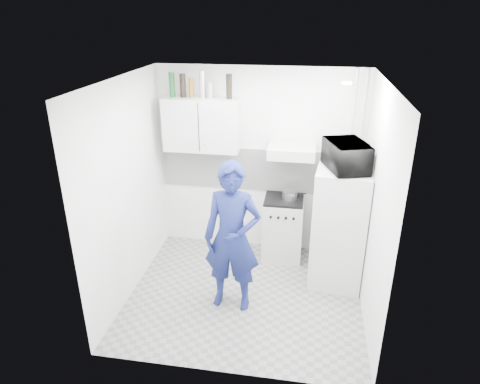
# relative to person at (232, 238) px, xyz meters

# --- Properties ---
(floor) EXTENTS (2.80, 2.80, 0.00)m
(floor) POSITION_rel_person_xyz_m (0.12, 0.18, -0.89)
(floor) COLOR gray
(floor) RESTS_ON ground
(ceiling) EXTENTS (2.80, 2.80, 0.00)m
(ceiling) POSITION_rel_person_xyz_m (0.12, 0.18, 1.71)
(ceiling) COLOR white
(ceiling) RESTS_ON wall_back
(wall_back) EXTENTS (2.80, 0.00, 2.80)m
(wall_back) POSITION_rel_person_xyz_m (0.12, 1.43, 0.41)
(wall_back) COLOR white
(wall_back) RESTS_ON floor
(wall_left) EXTENTS (0.00, 2.60, 2.60)m
(wall_left) POSITION_rel_person_xyz_m (-1.28, 0.18, 0.41)
(wall_left) COLOR white
(wall_left) RESTS_ON floor
(wall_right) EXTENTS (0.00, 2.60, 2.60)m
(wall_right) POSITION_rel_person_xyz_m (1.52, 0.18, 0.41)
(wall_right) COLOR white
(wall_right) RESTS_ON floor
(person) EXTENTS (0.67, 0.45, 1.78)m
(person) POSITION_rel_person_xyz_m (0.00, 0.00, 0.00)
(person) COLOR navy
(person) RESTS_ON floor
(stove) EXTENTS (0.54, 0.54, 0.86)m
(stove) POSITION_rel_person_xyz_m (0.50, 1.18, -0.46)
(stove) COLOR beige
(stove) RESTS_ON floor
(fridge) EXTENTS (0.70, 0.70, 1.54)m
(fridge) POSITION_rel_person_xyz_m (1.22, 0.67, -0.12)
(fridge) COLOR silver
(fridge) RESTS_ON floor
(stove_top) EXTENTS (0.52, 0.52, 0.03)m
(stove_top) POSITION_rel_person_xyz_m (0.50, 1.18, -0.01)
(stove_top) COLOR black
(stove_top) RESTS_ON stove
(saucepan) EXTENTS (0.20, 0.20, 0.11)m
(saucepan) POSITION_rel_person_xyz_m (0.57, 1.17, 0.06)
(saucepan) COLOR silver
(saucepan) RESTS_ON stove_top
(microwave) EXTENTS (0.70, 0.58, 0.33)m
(microwave) POSITION_rel_person_xyz_m (1.22, 0.67, 0.81)
(microwave) COLOR black
(microwave) RESTS_ON fridge
(bottle_a) EXTENTS (0.07, 0.07, 0.32)m
(bottle_a) POSITION_rel_person_xyz_m (-1.01, 1.25, 1.47)
(bottle_a) COLOR #144C1E
(bottle_a) RESTS_ON upper_cabinet
(bottle_b) EXTENTS (0.08, 0.08, 0.30)m
(bottle_b) POSITION_rel_person_xyz_m (-0.87, 1.25, 1.46)
(bottle_b) COLOR black
(bottle_b) RESTS_ON upper_cabinet
(bottle_c) EXTENTS (0.06, 0.06, 0.25)m
(bottle_c) POSITION_rel_person_xyz_m (-0.76, 1.25, 1.43)
(bottle_c) COLOR brown
(bottle_c) RESTS_ON upper_cabinet
(bottle_d) EXTENTS (0.08, 0.08, 0.34)m
(bottle_d) POSITION_rel_person_xyz_m (-0.61, 1.25, 1.48)
(bottle_d) COLOR silver
(bottle_d) RESTS_ON upper_cabinet
(canister_a) EXTENTS (0.08, 0.08, 0.20)m
(canister_a) POSITION_rel_person_xyz_m (-0.51, 1.25, 1.41)
(canister_a) COLOR silver
(canister_a) RESTS_ON upper_cabinet
(bottle_e) EXTENTS (0.08, 0.08, 0.31)m
(bottle_e) POSITION_rel_person_xyz_m (-0.26, 1.25, 1.46)
(bottle_e) COLOR black
(bottle_e) RESTS_ON upper_cabinet
(upper_cabinet) EXTENTS (1.00, 0.35, 0.70)m
(upper_cabinet) POSITION_rel_person_xyz_m (-0.63, 1.25, 0.96)
(upper_cabinet) COLOR silver
(upper_cabinet) RESTS_ON wall_back
(range_hood) EXTENTS (0.60, 0.50, 0.14)m
(range_hood) POSITION_rel_person_xyz_m (0.57, 1.18, 0.68)
(range_hood) COLOR beige
(range_hood) RESTS_ON wall_back
(backsplash) EXTENTS (2.74, 0.03, 0.60)m
(backsplash) POSITION_rel_person_xyz_m (0.12, 1.41, 0.31)
(backsplash) COLOR white
(backsplash) RESTS_ON wall_back
(pipe_a) EXTENTS (0.05, 0.05, 2.60)m
(pipe_a) POSITION_rel_person_xyz_m (1.42, 1.35, 0.41)
(pipe_a) COLOR beige
(pipe_a) RESTS_ON floor
(pipe_b) EXTENTS (0.04, 0.04, 2.60)m
(pipe_b) POSITION_rel_person_xyz_m (1.30, 1.35, 0.41)
(pipe_b) COLOR beige
(pipe_b) RESTS_ON floor
(ceiling_spot_fixture) EXTENTS (0.10, 0.10, 0.02)m
(ceiling_spot_fixture) POSITION_rel_person_xyz_m (1.12, 0.38, 1.68)
(ceiling_spot_fixture) COLOR white
(ceiling_spot_fixture) RESTS_ON ceiling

